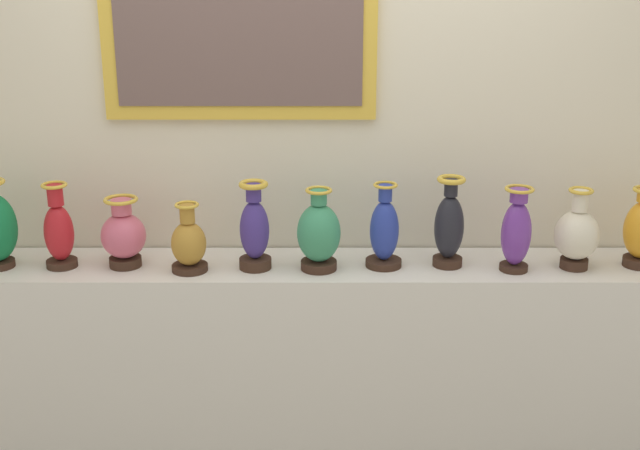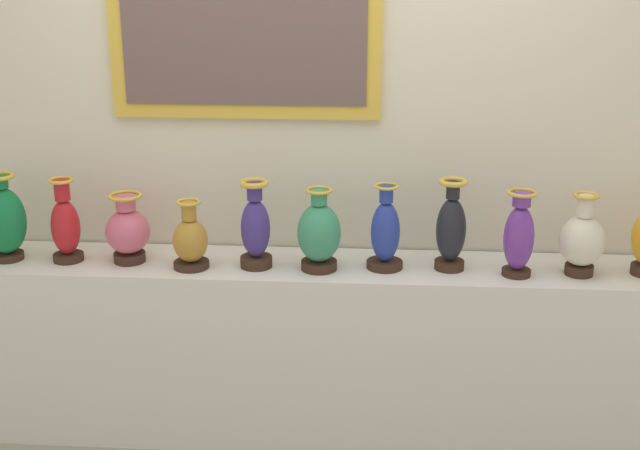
% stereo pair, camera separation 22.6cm
% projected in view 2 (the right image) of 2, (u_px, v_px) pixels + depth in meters
% --- Properties ---
extents(ground_plane, '(11.10, 11.10, 0.00)m').
position_uv_depth(ground_plane, '(320.00, 430.00, 3.81)').
color(ground_plane, gray).
extents(display_shelf, '(3.00, 0.42, 0.81)m').
position_uv_depth(display_shelf, '(320.00, 350.00, 3.69)').
color(display_shelf, silver).
rests_on(display_shelf, ground_plane).
extents(back_wall, '(5.10, 0.14, 2.81)m').
position_uv_depth(back_wall, '(323.00, 114.00, 3.63)').
color(back_wall, beige).
rests_on(back_wall, ground_plane).
extents(vase_emerald, '(0.18, 0.18, 0.38)m').
position_uv_depth(vase_emerald, '(4.00, 220.00, 3.56)').
color(vase_emerald, '#382319').
rests_on(vase_emerald, display_shelf).
extents(vase_crimson, '(0.13, 0.13, 0.37)m').
position_uv_depth(vase_crimson, '(65.00, 226.00, 3.56)').
color(vase_crimson, '#382319').
rests_on(vase_crimson, display_shelf).
extents(vase_rose, '(0.19, 0.19, 0.30)m').
position_uv_depth(vase_rose, '(128.00, 231.00, 3.55)').
color(vase_rose, '#382319').
rests_on(vase_rose, display_shelf).
extents(vase_ochre, '(0.15, 0.15, 0.30)m').
position_uv_depth(vase_ochre, '(190.00, 241.00, 3.49)').
color(vase_ochre, '#382319').
rests_on(vase_ochre, display_shelf).
extents(vase_indigo, '(0.14, 0.14, 0.38)m').
position_uv_depth(vase_indigo, '(255.00, 229.00, 3.48)').
color(vase_indigo, '#382319').
rests_on(vase_indigo, display_shelf).
extents(vase_jade, '(0.18, 0.18, 0.35)m').
position_uv_depth(vase_jade, '(320.00, 234.00, 3.46)').
color(vase_jade, '#382319').
rests_on(vase_jade, display_shelf).
extents(vase_cobalt, '(0.15, 0.15, 0.36)m').
position_uv_depth(vase_cobalt, '(385.00, 234.00, 3.47)').
color(vase_cobalt, '#382319').
rests_on(vase_cobalt, display_shelf).
extents(vase_onyx, '(0.13, 0.13, 0.39)m').
position_uv_depth(vase_onyx, '(451.00, 229.00, 3.45)').
color(vase_onyx, '#382319').
rests_on(vase_onyx, display_shelf).
extents(vase_violet, '(0.12, 0.12, 0.36)m').
position_uv_depth(vase_violet, '(519.00, 236.00, 3.39)').
color(vase_violet, '#382319').
rests_on(vase_violet, display_shelf).
extents(vase_ivory, '(0.19, 0.19, 0.35)m').
position_uv_depth(vase_ivory, '(582.00, 240.00, 3.40)').
color(vase_ivory, '#382319').
rests_on(vase_ivory, display_shelf).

